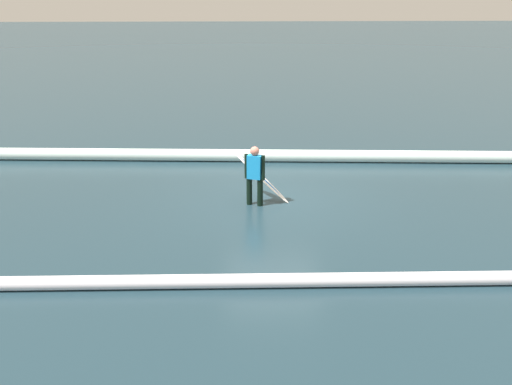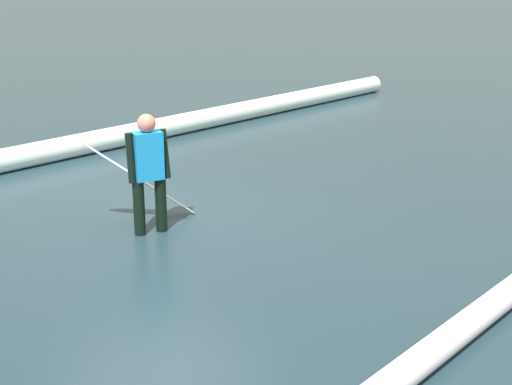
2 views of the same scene
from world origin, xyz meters
name	(u,v)px [view 1 (image 1 of 2)]	position (x,y,z in m)	size (l,w,h in m)	color
ground_plane	(274,198)	(0.00, 0.00, 0.00)	(157.19, 157.19, 0.00)	#1F3843
surfer	(255,173)	(0.50, 0.44, 0.83)	(0.49, 0.31, 1.48)	black
surfboard	(261,177)	(0.33, 0.04, 0.59)	(1.48, 0.89, 1.21)	white
wave_crest_foreground	(207,155)	(1.81, -3.40, 0.19)	(0.37, 0.37, 22.82)	white
wave_crest_midground	(362,279)	(-1.26, 4.60, 0.13)	(0.26, 0.26, 23.88)	white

